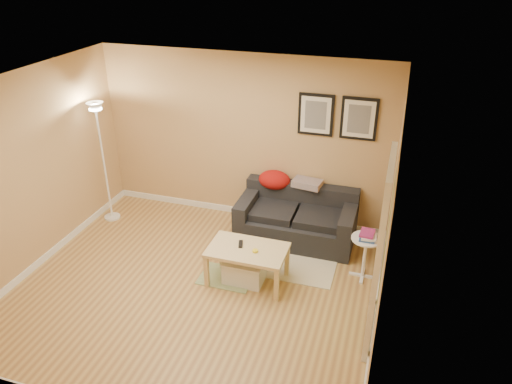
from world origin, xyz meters
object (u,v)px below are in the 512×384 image
Objects in this scene: storage_bin at (244,270)px; floor_lamp at (104,166)px; sofa at (297,216)px; coffee_table at (247,265)px; side_table at (364,258)px; book_stack at (368,235)px.

floor_lamp reaches higher than storage_bin.
sofa is 1.70× the size of coffee_table.
sofa is 0.89× the size of floor_lamp.
floor_lamp is at bearing 174.81° from side_table.
storage_bin is 0.87× the size of side_table.
coffee_table is (-0.37, -1.19, -0.13)m from sofa.
sofa is 1.28m from book_stack.
sofa is 3.24× the size of storage_bin.
storage_bin is at bearing -156.60° from coffee_table.
floor_lamp reaches higher than sofa.
coffee_table is at bearing -178.28° from book_stack.
coffee_table is 1.58m from book_stack.
sofa is 3.02m from floor_lamp.
side_table is (1.43, 0.53, 0.05)m from coffee_table.
sofa is at bearing 79.31° from coffee_table.
floor_lamp is (-4.02, 0.36, 0.60)m from side_table.
book_stack is (0.01, 0.01, 0.34)m from side_table.
sofa is at bearing 71.25° from storage_bin.
book_stack is at bearing 44.40° from side_table.
sofa reaches higher than storage_bin.
coffee_table reaches higher than storage_bin.
storage_bin is 1.57m from side_table.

